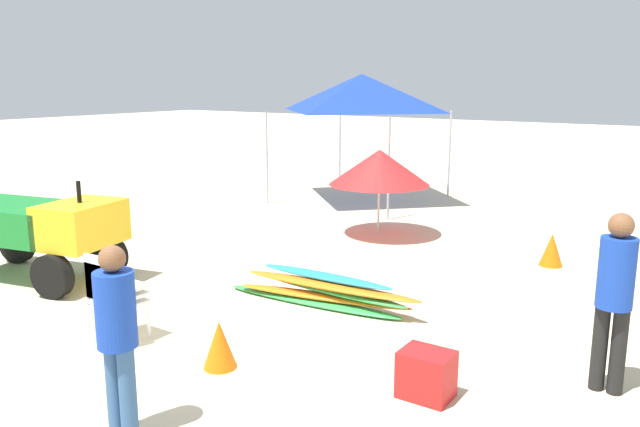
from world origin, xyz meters
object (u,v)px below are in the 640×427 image
stacked_plastic_chairs (111,291)px  cooler_box (426,374)px  beach_umbrella_far (379,167)px  popup_canopy (362,93)px  traffic_cone_near (220,344)px  lifeguard_near_center (117,330)px  traffic_cone_far (552,250)px  surfboard_pile (324,291)px  utility_cart (37,227)px  lifeguard_near_left (615,291)px

stacked_plastic_chairs → cooler_box: stacked_plastic_chairs is taller
stacked_plastic_chairs → beach_umbrella_far: bearing=89.8°
popup_canopy → traffic_cone_near: popup_canopy is taller
lifeguard_near_center → traffic_cone_far: 7.15m
surfboard_pile → lifeguard_near_center: size_ratio=1.74×
lifeguard_near_center → beach_umbrella_far: 7.33m
beach_umbrella_far → cooler_box: beach_umbrella_far is taller
utility_cart → popup_canopy: bearing=85.2°
utility_cart → stacked_plastic_chairs: 2.90m
cooler_box → lifeguard_near_left: bearing=37.7°
traffic_cone_near → traffic_cone_far: (1.84, 5.56, 0.01)m
utility_cart → beach_umbrella_far: 5.81m
beach_umbrella_far → utility_cart: bearing=-118.6°
beach_umbrella_far → traffic_cone_far: beach_umbrella_far is taller
lifeguard_near_left → beach_umbrella_far: bearing=138.6°
utility_cart → stacked_plastic_chairs: (2.75, -0.90, -0.18)m
surfboard_pile → lifeguard_near_left: 3.58m
stacked_plastic_chairs → lifeguard_near_center: lifeguard_near_center is taller
surfboard_pile → stacked_plastic_chairs: bearing=-118.4°
lifeguard_near_left → utility_cart: bearing=-172.8°
cooler_box → traffic_cone_near: bearing=-163.1°
cooler_box → utility_cart: bearing=179.1°
stacked_plastic_chairs → surfboard_pile: size_ratio=0.37×
stacked_plastic_chairs → beach_umbrella_far: 6.02m
stacked_plastic_chairs → lifeguard_near_left: bearing=21.4°
beach_umbrella_far → cooler_box: size_ratio=3.97×
lifeguard_near_left → cooler_box: bearing=-142.3°
beach_umbrella_far → cooler_box: bearing=-57.2°
utility_cart → popup_canopy: size_ratio=0.85×
utility_cart → traffic_cone_far: 7.72m
lifeguard_near_left → traffic_cone_near: 3.78m
beach_umbrella_far → lifeguard_near_center: bearing=-77.7°
traffic_cone_far → cooler_box: 4.96m
traffic_cone_near → traffic_cone_far: size_ratio=0.96×
surfboard_pile → traffic_cone_near: 2.10m
utility_cart → surfboard_pile: size_ratio=0.98×
lifeguard_near_left → traffic_cone_near: (-3.33, -1.64, -0.73)m
utility_cart → popup_canopy: (0.67, 8.01, 1.77)m
stacked_plastic_chairs → beach_umbrella_far: beach_umbrella_far is taller
lifeguard_near_left → cooler_box: size_ratio=3.65×
traffic_cone_far → lifeguard_near_center: bearing=-103.3°
lifeguard_near_center → popup_canopy: popup_canopy is taller
surfboard_pile → lifeguard_near_center: (0.34, -3.47, 0.73)m
utility_cart → cooler_box: bearing=-0.9°
surfboard_pile → traffic_cone_far: 3.98m
popup_canopy → beach_umbrella_far: size_ratio=1.75×
lifeguard_near_left → popup_canopy: bearing=133.9°
lifeguard_near_center → cooler_box: lifeguard_near_center is taller
lifeguard_near_left → traffic_cone_near: size_ratio=3.45×
utility_cart → popup_canopy: popup_canopy is taller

